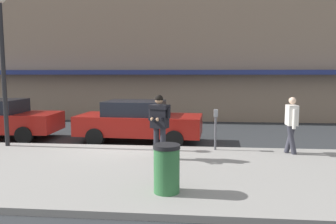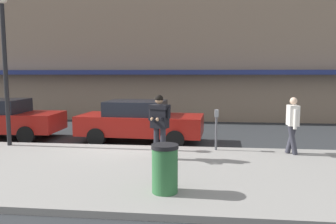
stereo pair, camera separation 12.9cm
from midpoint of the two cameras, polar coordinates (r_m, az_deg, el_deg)
ground_plane at (r=11.36m, az=-7.62°, el=-6.20°), size 80.00×80.00×0.00m
sidewalk at (r=8.44m, az=-5.33°, el=-10.21°), size 32.00×5.30×0.14m
curb_paint_line at (r=11.23m, az=-2.56°, el=-6.29°), size 28.00×0.12×0.01m
storefront_facade at (r=19.64m, az=0.91°, el=16.61°), size 28.00×4.70×11.86m
parked_sedan_mid at (r=12.05m, az=-5.45°, el=-1.61°), size 4.60×2.13×1.54m
man_texting_on_phone at (r=9.07m, az=-1.92°, el=-1.36°), size 0.62×0.64×1.81m
pedestrian_in_light_coat at (r=10.36m, az=20.38°, el=-1.58°), size 0.33×0.60×1.70m
street_lamp_post at (r=12.00m, az=-27.15°, el=8.91°), size 0.36×0.36×4.88m
parking_meter at (r=10.31m, az=7.94°, el=-2.03°), size 0.12×0.18×1.27m
trash_bin at (r=6.64m, az=-0.80°, el=-9.79°), size 0.55×0.55×0.98m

